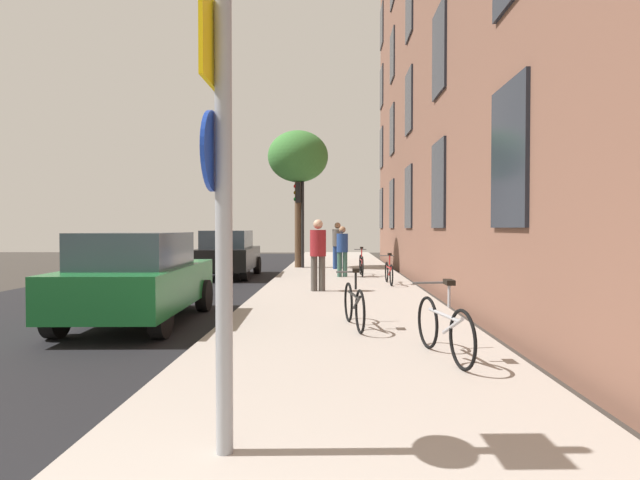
% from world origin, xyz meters
% --- Properties ---
extents(ground_plane, '(41.80, 41.80, 0.00)m').
position_xyz_m(ground_plane, '(-2.40, 15.00, 0.00)').
color(ground_plane, '#332D28').
extents(road_asphalt, '(7.00, 38.00, 0.01)m').
position_xyz_m(road_asphalt, '(-4.50, 15.00, 0.01)').
color(road_asphalt, black).
rests_on(road_asphalt, ground).
extents(sidewalk, '(4.20, 38.00, 0.12)m').
position_xyz_m(sidewalk, '(1.10, 15.00, 0.06)').
color(sidewalk, '#9E9389').
rests_on(sidewalk, ground).
extents(sign_post, '(0.16, 0.60, 3.30)m').
position_xyz_m(sign_post, '(0.11, 3.07, 2.03)').
color(sign_post, gray).
rests_on(sign_post, sidewalk).
extents(traffic_light, '(0.43, 0.24, 3.47)m').
position_xyz_m(traffic_light, '(-0.46, 20.32, 2.50)').
color(traffic_light, black).
rests_on(traffic_light, sidewalk).
extents(tree_near, '(2.44, 2.44, 5.53)m').
position_xyz_m(tree_near, '(-0.55, 20.46, 4.56)').
color(tree_near, brown).
rests_on(tree_near, sidewalk).
extents(bicycle_0, '(0.49, 1.74, 0.98)m').
position_xyz_m(bicycle_0, '(2.25, 5.78, 0.50)').
color(bicycle_0, black).
rests_on(bicycle_0, sidewalk).
extents(bicycle_1, '(0.42, 1.67, 0.96)m').
position_xyz_m(bicycle_1, '(1.23, 7.73, 0.49)').
color(bicycle_1, black).
rests_on(bicycle_1, sidewalk).
extents(bicycle_2, '(0.42, 1.68, 0.89)m').
position_xyz_m(bicycle_2, '(2.48, 14.21, 0.47)').
color(bicycle_2, black).
rests_on(bicycle_2, sidewalk).
extents(bicycle_3, '(0.42, 1.68, 0.97)m').
position_xyz_m(bicycle_3, '(1.83, 16.79, 0.50)').
color(bicycle_3, black).
rests_on(bicycle_3, sidewalk).
extents(pedestrian_0, '(0.56, 0.56, 1.81)m').
position_xyz_m(pedestrian_0, '(0.51, 12.51, 1.15)').
color(pedestrian_0, '#4C4742').
rests_on(pedestrian_0, sidewalk).
extents(pedestrian_1, '(0.48, 0.48, 1.65)m').
position_xyz_m(pedestrian_1, '(1.18, 16.36, 1.06)').
color(pedestrian_1, '#33594C').
rests_on(pedestrian_1, sidewalk).
extents(pedestrian_2, '(0.41, 0.41, 1.81)m').
position_xyz_m(pedestrian_2, '(1.05, 19.69, 1.16)').
color(pedestrian_2, navy).
rests_on(pedestrian_2, sidewalk).
extents(car_0, '(1.98, 4.23, 1.62)m').
position_xyz_m(car_0, '(-2.57, 8.58, 0.84)').
color(car_0, '#19662D').
rests_on(car_0, road_asphalt).
extents(car_1, '(1.93, 4.27, 1.62)m').
position_xyz_m(car_1, '(-2.76, 17.32, 0.84)').
color(car_1, black).
rests_on(car_1, road_asphalt).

